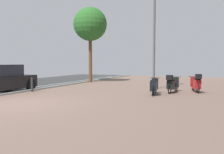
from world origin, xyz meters
TOP-DOWN VIEW (x-y plane):
  - ground at (1.43, 0.00)m, footprint 21.00×40.00m
  - scooter_near at (4.85, 5.72)m, footprint 0.55×1.78m
  - scooter_mid at (5.98, 6.43)m, footprint 0.77×1.75m
  - scooter_far at (4.17, 4.62)m, footprint 0.59×1.72m
  - lamp_post at (3.57, 7.06)m, footprint 0.20×0.52m
  - street_tree at (-2.09, 9.82)m, footprint 2.58×2.58m
  - bollard_far at (-2.05, 3.23)m, footprint 0.12×0.12m

SIDE VIEW (x-z plane):
  - ground at x=1.43m, z-range -0.09..0.04m
  - bollard_far at x=-2.05m, z-range 0.00..0.75m
  - scooter_far at x=4.17m, z-range -0.01..0.80m
  - scooter_near at x=4.85m, z-range -0.05..0.91m
  - scooter_mid at x=5.98m, z-range -0.05..0.95m
  - lamp_post at x=3.57m, z-range 0.32..6.40m
  - street_tree at x=-2.09m, z-range 1.56..7.34m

